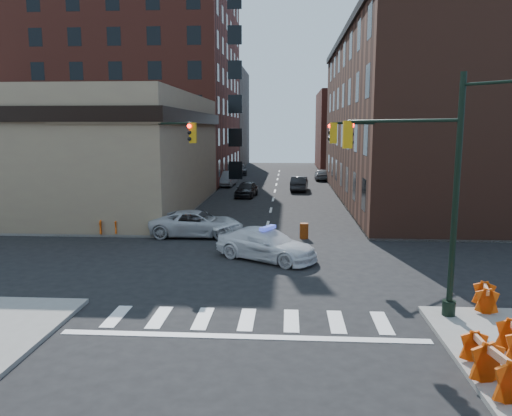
# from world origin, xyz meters

# --- Properties ---
(ground) EXTENTS (140.00, 140.00, 0.00)m
(ground) POSITION_xyz_m (0.00, 0.00, 0.00)
(ground) COLOR black
(ground) RESTS_ON ground
(sidewalk_nw) EXTENTS (34.00, 54.50, 0.15)m
(sidewalk_nw) POSITION_xyz_m (-23.00, 32.75, 0.07)
(sidewalk_nw) COLOR gray
(sidewalk_nw) RESTS_ON ground
(sidewalk_ne) EXTENTS (34.00, 54.50, 0.15)m
(sidewalk_ne) POSITION_xyz_m (23.00, 32.75, 0.07)
(sidewalk_ne) COLOR gray
(sidewalk_ne) RESTS_ON ground
(bank_building) EXTENTS (22.00, 22.00, 9.00)m
(bank_building) POSITION_xyz_m (-17.00, 16.50, 4.50)
(bank_building) COLOR #887759
(bank_building) RESTS_ON ground
(apartment_block) EXTENTS (25.00, 25.00, 24.00)m
(apartment_block) POSITION_xyz_m (-18.50, 40.00, 12.00)
(apartment_block) COLOR maroon
(apartment_block) RESTS_ON ground
(commercial_row_ne) EXTENTS (14.00, 34.00, 14.00)m
(commercial_row_ne) POSITION_xyz_m (13.00, 22.50, 7.00)
(commercial_row_ne) COLOR #4D2A1F
(commercial_row_ne) RESTS_ON ground
(filler_nw) EXTENTS (20.00, 18.00, 16.00)m
(filler_nw) POSITION_xyz_m (-16.00, 62.00, 8.00)
(filler_nw) COLOR brown
(filler_nw) RESTS_ON ground
(filler_ne) EXTENTS (16.00, 16.00, 12.00)m
(filler_ne) POSITION_xyz_m (14.00, 58.00, 6.00)
(filler_ne) COLOR maroon
(filler_ne) RESTS_ON ground
(signal_pole_se) EXTENTS (5.40, 5.27, 8.00)m
(signal_pole_se) POSITION_xyz_m (6.04, -5.52, 4.61)
(signal_pole_se) COLOR black
(signal_pole_se) RESTS_ON sidewalk_se
(signal_pole_nw) EXTENTS (3.58, 3.67, 8.00)m
(signal_pole_nw) POSITION_xyz_m (-5.85, 5.34, 4.34)
(signal_pole_nw) COLOR black
(signal_pole_nw) RESTS_ON sidewalk_nw
(signal_pole_ne) EXTENTS (3.67, 3.58, 8.00)m
(signal_pole_ne) POSITION_xyz_m (5.84, 5.35, 4.34)
(signal_pole_ne) COLOR black
(signal_pole_ne) RESTS_ON sidewalk_ne
(tree_ne_near) EXTENTS (3.00, 3.00, 4.85)m
(tree_ne_near) POSITION_xyz_m (7.50, 26.00, 3.49)
(tree_ne_near) COLOR black
(tree_ne_near) RESTS_ON sidewalk_ne
(tree_ne_far) EXTENTS (3.00, 3.00, 4.85)m
(tree_ne_far) POSITION_xyz_m (7.50, 34.00, 3.49)
(tree_ne_far) COLOR black
(tree_ne_far) RESTS_ON sidewalk_ne
(police_car) EXTENTS (5.60, 4.46, 1.52)m
(police_car) POSITION_xyz_m (0.30, 1.09, 0.76)
(police_car) COLOR white
(police_car) RESTS_ON ground
(pickup) EXTENTS (5.54, 2.57, 1.54)m
(pickup) POSITION_xyz_m (-4.06, 6.14, 0.77)
(pickup) COLOR #B8B8BC
(pickup) RESTS_ON ground
(parked_car_wnear) EXTENTS (2.19, 4.42, 1.45)m
(parked_car_wnear) POSITION_xyz_m (-2.55, 23.53, 0.72)
(parked_car_wnear) COLOR black
(parked_car_wnear) RESTS_ON ground
(parked_car_wfar) EXTENTS (2.00, 5.00, 1.62)m
(parked_car_wfar) POSITION_xyz_m (-5.50, 32.38, 0.81)
(parked_car_wfar) COLOR gray
(parked_car_wfar) RESTS_ON ground
(parked_car_wdeep) EXTENTS (2.75, 5.47, 1.52)m
(parked_car_wdeep) POSITION_xyz_m (-5.50, 45.82, 0.76)
(parked_car_wdeep) COLOR black
(parked_car_wdeep) RESTS_ON ground
(parked_car_enear) EXTENTS (1.98, 4.65, 1.49)m
(parked_car_enear) POSITION_xyz_m (2.50, 28.38, 0.75)
(parked_car_enear) COLOR black
(parked_car_enear) RESTS_ON ground
(parked_car_efar) EXTENTS (1.73, 4.21, 1.43)m
(parked_car_efar) POSITION_xyz_m (5.50, 39.23, 0.72)
(parked_car_efar) COLOR gray
(parked_car_efar) RESTS_ON ground
(pedestrian_a) EXTENTS (0.85, 0.78, 1.95)m
(pedestrian_a) POSITION_xyz_m (-10.06, 6.31, 1.13)
(pedestrian_a) COLOR black
(pedestrian_a) RESTS_ON sidewalk_nw
(pedestrian_b) EXTENTS (0.99, 0.81, 1.86)m
(pedestrian_b) POSITION_xyz_m (-12.48, 6.00, 1.08)
(pedestrian_b) COLOR black
(pedestrian_b) RESTS_ON sidewalk_nw
(pedestrian_c) EXTENTS (1.03, 1.01, 1.74)m
(pedestrian_c) POSITION_xyz_m (-13.00, 6.74, 1.02)
(pedestrian_c) COLOR #1F262F
(pedestrian_c) RESTS_ON sidewalk_nw
(barrel_road) EXTENTS (0.64, 0.64, 0.90)m
(barrel_road) POSITION_xyz_m (2.30, 5.93, 0.45)
(barrel_road) COLOR #C65609
(barrel_road) RESTS_ON ground
(barrel_bank) EXTENTS (0.76, 0.76, 1.06)m
(barrel_bank) POSITION_xyz_m (-5.02, 7.71, 0.53)
(barrel_bank) COLOR red
(barrel_bank) RESTS_ON ground
(barricade_se_a) EXTENTS (0.83, 1.24, 0.85)m
(barricade_se_a) POSITION_xyz_m (8.22, -5.70, 0.57)
(barricade_se_a) COLOR red
(barricade_se_a) RESTS_ON sidewalk_se
(barricade_se_c) EXTENTS (0.57, 1.11, 0.83)m
(barricade_se_c) POSITION_xyz_m (6.40, -10.14, 0.56)
(barricade_se_c) COLOR red
(barricade_se_c) RESTS_ON sidewalk_se
(barricade_se_d) EXTENTS (0.88, 1.41, 0.99)m
(barricade_se_d) POSITION_xyz_m (6.40, -11.33, 0.64)
(barricade_se_d) COLOR #EE4F0B
(barricade_se_d) RESTS_ON sidewalk_se
(barricade_nw_a) EXTENTS (1.26, 0.74, 0.90)m
(barricade_nw_a) POSITION_xyz_m (-9.26, 5.70, 0.60)
(barricade_nw_a) COLOR #F1550B
(barricade_nw_a) RESTS_ON sidewalk_nw
(barricade_nw_b) EXTENTS (1.20, 0.66, 0.87)m
(barricade_nw_b) POSITION_xyz_m (-8.50, 8.00, 0.58)
(barricade_nw_b) COLOR #BE3608
(barricade_nw_b) RESTS_ON sidewalk_nw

